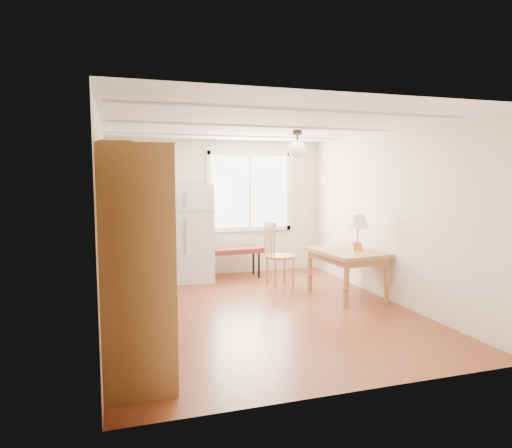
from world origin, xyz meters
name	(u,v)px	position (x,y,z in m)	size (l,w,h in m)	color
room_shell	(260,220)	(0.00, 0.00, 1.25)	(4.60, 5.60, 2.62)	#5A2412
kitchen_run	(130,266)	(-1.72, -0.63, 0.84)	(0.65, 3.40, 2.20)	brown
window_unit	(250,191)	(0.60, 2.47, 1.55)	(1.64, 0.05, 1.51)	white
pendant_light	(297,149)	(0.70, 0.40, 2.24)	(0.26, 0.26, 0.40)	#302015
refrigerator	(192,233)	(-0.56, 2.12, 0.85)	(0.76, 0.76, 1.70)	silver
bench	(230,251)	(0.10, 2.07, 0.49)	(1.22, 0.53, 0.55)	#561D14
dining_table	(347,257)	(1.50, 0.31, 0.61)	(0.97, 1.22, 0.71)	#9C673C
chair	(275,249)	(0.66, 1.25, 0.63)	(0.49, 0.48, 1.10)	#9C673C
table_lamp	(358,224)	(1.64, 0.26, 1.12)	(0.32, 0.32, 0.56)	gold
coffee_maker	(130,251)	(-1.72, -0.76, 1.03)	(0.21, 0.25, 0.36)	black
kettle	(123,252)	(-1.79, -0.57, 0.99)	(0.12, 0.12, 0.23)	red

